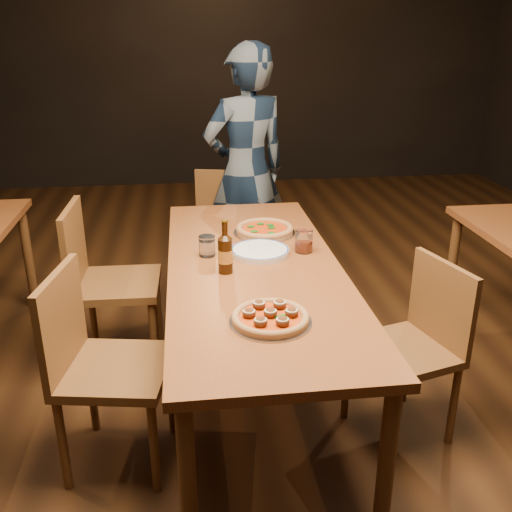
{
  "coord_description": "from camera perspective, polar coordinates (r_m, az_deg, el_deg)",
  "views": [
    {
      "loc": [
        -0.3,
        -2.42,
        1.78
      ],
      "look_at": [
        0.0,
        -0.05,
        0.82
      ],
      "focal_mm": 40.0,
      "sensor_mm": 36.0,
      "label": 1
    }
  ],
  "objects": [
    {
      "name": "chair_main_sw",
      "position": [
        3.21,
        -13.68,
        -2.63
      ],
      "size": [
        0.46,
        0.46,
        0.96
      ],
      "primitive_type": null,
      "rotation": [
        0.0,
        0.0,
        1.54
      ],
      "color": "#5B3018",
      "rests_on": "ground"
    },
    {
      "name": "pizza_meatball",
      "position": [
        2.15,
        1.45,
        -6.13
      ],
      "size": [
        0.31,
        0.31,
        0.06
      ],
      "rotation": [
        0.0,
        0.0,
        -0.35
      ],
      "color": "#B7B7BF",
      "rests_on": "table_main"
    },
    {
      "name": "pizza_margherita",
      "position": [
        3.07,
        0.86,
        2.67
      ],
      "size": [
        0.33,
        0.33,
        0.04
      ],
      "rotation": [
        0.0,
        0.0,
        -0.29
      ],
      "color": "#B7B7BF",
      "rests_on": "table_main"
    },
    {
      "name": "table_main",
      "position": [
        2.68,
        -0.13,
        -2.42
      ],
      "size": [
        0.8,
        2.0,
        0.75
      ],
      "color": "brown",
      "rests_on": "ground"
    },
    {
      "name": "beer_bottle",
      "position": [
        2.55,
        -3.09,
        0.15
      ],
      "size": [
        0.07,
        0.07,
        0.24
      ],
      "rotation": [
        0.0,
        0.0,
        0.06
      ],
      "color": "black",
      "rests_on": "table_main"
    },
    {
      "name": "chair_main_e",
      "position": [
        2.68,
        14.48,
        -9.07
      ],
      "size": [
        0.5,
        0.5,
        0.87
      ],
      "primitive_type": null,
      "rotation": [
        0.0,
        0.0,
        -1.3
      ],
      "color": "#5B3018",
      "rests_on": "ground"
    },
    {
      "name": "room_shell",
      "position": [
        2.44,
        -0.16,
        23.66
      ],
      "size": [
        9.0,
        9.0,
        9.0
      ],
      "color": "black",
      "rests_on": "ground"
    },
    {
      "name": "diner",
      "position": [
        3.97,
        -1.0,
        8.37
      ],
      "size": [
        0.73,
        0.6,
        1.71
      ],
      "primitive_type": "imported",
      "rotation": [
        0.0,
        0.0,
        3.49
      ],
      "color": "black",
      "rests_on": "ground"
    },
    {
      "name": "chair_main_nw",
      "position": [
        2.48,
        -13.88,
        -10.82
      ],
      "size": [
        0.5,
        0.5,
        0.93
      ],
      "primitive_type": null,
      "rotation": [
        0.0,
        0.0,
        1.4
      ],
      "color": "#5B3018",
      "rests_on": "ground"
    },
    {
      "name": "amber_glass",
      "position": [
        2.81,
        4.8,
        1.48
      ],
      "size": [
        0.09,
        0.09,
        0.11
      ],
      "primitive_type": "cylinder",
      "color": "#923010",
      "rests_on": "table_main"
    },
    {
      "name": "ground",
      "position": [
        3.02,
        -0.12,
        -14.23
      ],
      "size": [
        9.0,
        9.0,
        0.0
      ],
      "primitive_type": "plane",
      "color": "black"
    },
    {
      "name": "water_glass",
      "position": [
        2.76,
        -4.92,
        1.0
      ],
      "size": [
        0.08,
        0.08,
        0.1
      ],
      "primitive_type": "cylinder",
      "color": "white",
      "rests_on": "table_main"
    },
    {
      "name": "chair_end",
      "position": [
        3.93,
        -3.42,
        2.05
      ],
      "size": [
        0.5,
        0.5,
        0.9
      ],
      "primitive_type": null,
      "rotation": [
        0.0,
        0.0,
        -0.22
      ],
      "color": "#5B3018",
      "rests_on": "ground"
    },
    {
      "name": "plate_stack",
      "position": [
        2.78,
        0.41,
        0.46
      ],
      "size": [
        0.28,
        0.28,
        0.03
      ],
      "primitive_type": "cylinder",
      "color": "white",
      "rests_on": "table_main"
    }
  ]
}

